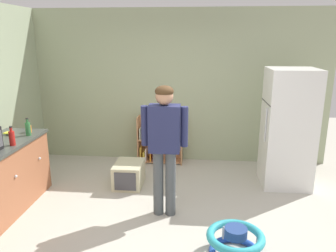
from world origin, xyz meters
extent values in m
plane|color=#BBB6A7|center=(0.00, 0.00, 0.00)|extent=(12.00, 12.00, 0.00)
cube|color=#A0AC87|center=(0.00, 2.33, 1.35)|extent=(5.20, 0.06, 2.70)
sphere|color=silver|center=(-1.89, 0.04, 0.56)|extent=(0.04, 0.04, 0.04)
sphere|color=silver|center=(-1.89, 0.66, 0.56)|extent=(0.04, 0.04, 0.04)
cube|color=white|center=(1.67, 1.39, 0.89)|extent=(0.70, 0.68, 1.78)
cylinder|color=silver|center=(1.31, 1.22, 0.98)|extent=(0.02, 0.02, 0.50)
cube|color=#333333|center=(1.32, 1.39, 1.28)|extent=(0.01, 0.67, 0.01)
cube|color=tan|center=(-0.74, 2.11, 0.42)|extent=(0.02, 0.28, 0.85)
cube|color=tan|center=(0.04, 2.11, 0.42)|extent=(0.02, 0.28, 0.85)
cube|color=tan|center=(-0.35, 2.24, 0.42)|extent=(0.80, 0.02, 0.85)
cube|color=tan|center=(-0.35, 2.11, 0.03)|extent=(0.76, 0.24, 0.02)
cube|color=tan|center=(-0.35, 2.11, 0.43)|extent=(0.76, 0.24, 0.02)
cube|color=gold|center=(-0.70, 2.08, 0.16)|extent=(0.02, 0.17, 0.25)
cube|color=beige|center=(-0.70, 2.08, 0.55)|extent=(0.02, 0.17, 0.20)
cube|color=gold|center=(-0.63, 2.08, 0.13)|extent=(0.03, 0.17, 0.17)
cube|color=#2F4F95|center=(-0.63, 2.08, 0.55)|extent=(0.03, 0.17, 0.22)
cube|color=silver|center=(-0.60, 2.08, 0.15)|extent=(0.02, 0.17, 0.22)
cube|color=brown|center=(-0.60, 2.08, 0.55)|extent=(0.03, 0.17, 0.22)
cube|color=orange|center=(-0.51, 2.08, 0.14)|extent=(0.02, 0.17, 0.20)
cube|color=beige|center=(-0.55, 2.08, 0.57)|extent=(0.02, 0.17, 0.24)
cube|color=#843489|center=(-0.46, 2.08, 0.15)|extent=(0.02, 0.17, 0.22)
cube|color=orange|center=(-0.46, 2.08, 0.56)|extent=(0.03, 0.17, 0.24)
cube|color=#B1241A|center=(-0.37, 2.08, 0.17)|extent=(0.02, 0.17, 0.25)
cylinder|color=#4C5254|center=(-0.16, 0.30, 0.43)|extent=(0.13, 0.13, 0.85)
cylinder|color=#4C5254|center=(0.00, 0.30, 0.43)|extent=(0.13, 0.13, 0.85)
cube|color=navy|center=(-0.08, 0.30, 1.14)|extent=(0.38, 0.22, 0.58)
cylinder|color=navy|center=(-0.32, 0.30, 1.17)|extent=(0.09, 0.09, 0.49)
cylinder|color=navy|center=(0.16, 0.30, 1.17)|extent=(0.09, 0.09, 0.49)
sphere|color=tan|center=(-0.08, 0.30, 1.54)|extent=(0.21, 0.21, 0.21)
ellipsoid|color=#47311B|center=(-0.08, 0.30, 1.60)|extent=(0.22, 0.22, 0.14)
torus|color=blue|center=(0.74, -0.48, 0.04)|extent=(0.54, 0.54, 0.07)
torus|color=teal|center=(0.74, -0.48, 0.22)|extent=(0.60, 0.60, 0.08)
cylinder|color=navy|center=(0.74, -0.48, 0.27)|extent=(0.23, 0.23, 0.10)
cylinder|color=silver|center=(0.96, -0.48, 0.13)|extent=(0.02, 0.02, 0.18)
cylinder|color=silver|center=(0.63, -0.29, 0.13)|extent=(0.02, 0.02, 0.18)
cube|color=beige|center=(-0.71, 1.10, 0.18)|extent=(0.42, 0.54, 0.36)
cube|color=#424247|center=(-0.71, 0.82, 0.18)|extent=(0.32, 0.01, 0.27)
cube|color=#515156|center=(-2.02, 0.02, 1.04)|extent=(0.01, 0.10, 0.20)
ellipsoid|color=yellow|center=(-2.31, 0.66, 0.93)|extent=(0.11, 0.15, 0.04)
ellipsoid|color=yellow|center=(-2.29, 0.66, 0.93)|extent=(0.07, 0.16, 0.04)
ellipsoid|color=gold|center=(-2.28, 0.66, 0.93)|extent=(0.07, 0.16, 0.04)
ellipsoid|color=yellow|center=(-2.27, 0.66, 0.93)|extent=(0.11, 0.15, 0.04)
cylinder|color=red|center=(-1.98, 0.21, 0.99)|extent=(0.07, 0.07, 0.18)
cylinder|color=red|center=(-1.98, 0.21, 1.10)|extent=(0.03, 0.03, 0.05)
cylinder|color=black|center=(-1.98, 0.21, 1.14)|extent=(0.04, 0.04, 0.02)
cylinder|color=#33753D|center=(-2.00, 0.64, 0.99)|extent=(0.07, 0.07, 0.18)
cylinder|color=#33753D|center=(-2.00, 0.64, 1.10)|extent=(0.03, 0.03, 0.05)
cylinder|color=black|center=(-2.00, 0.64, 1.14)|extent=(0.03, 0.03, 0.02)
cylinder|color=orange|center=(-2.07, 0.79, 0.95)|extent=(0.08, 0.08, 0.09)
camera|label=1|loc=(0.33, -3.51, 2.21)|focal=35.25mm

